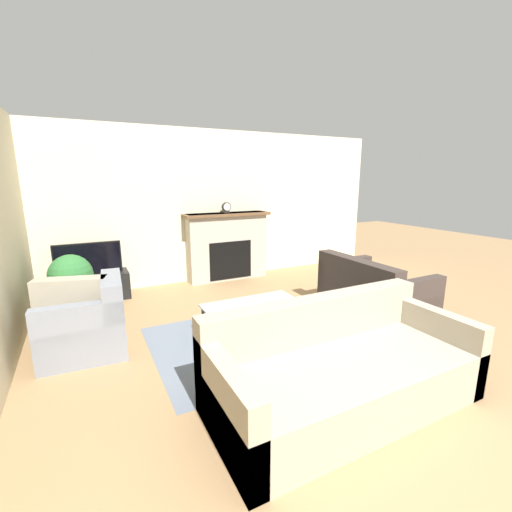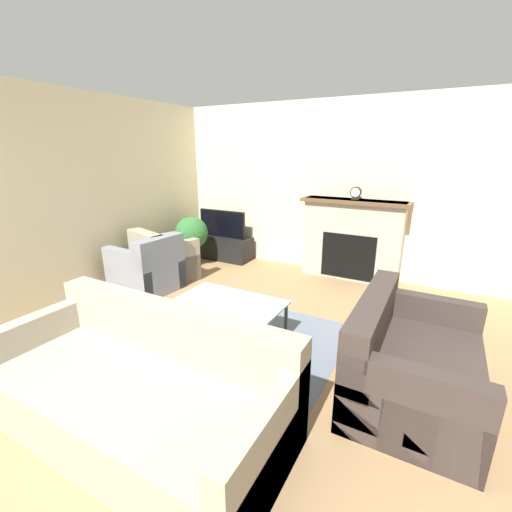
{
  "view_description": "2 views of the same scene",
  "coord_description": "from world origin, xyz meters",
  "px_view_note": "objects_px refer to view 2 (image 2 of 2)",
  "views": [
    {
      "loc": [
        -1.72,
        -0.99,
        1.86
      ],
      "look_at": [
        0.32,
        2.98,
        0.84
      ],
      "focal_mm": 24.0,
      "sensor_mm": 36.0,
      "label": 1
    },
    {
      "loc": [
        1.83,
        -0.42,
        1.94
      ],
      "look_at": [
        -0.04,
        2.97,
        0.75
      ],
      "focal_mm": 24.0,
      "sensor_mm": 36.0,
      "label": 2
    }
  ],
  "objects_px": {
    "armchair_by_window": "(148,270)",
    "mantel_clock": "(356,193)",
    "couch_loveseat": "(409,364)",
    "coffee_table": "(231,304)",
    "armchair_accent": "(163,262)",
    "tv": "(222,224)",
    "couch_sectional": "(139,391)",
    "potted_plant": "(192,235)"
  },
  "relations": [
    {
      "from": "armchair_by_window",
      "to": "coffee_table",
      "type": "bearing_deg",
      "value": 77.73
    },
    {
      "from": "couch_loveseat",
      "to": "armchair_by_window",
      "type": "height_order",
      "value": "same"
    },
    {
      "from": "couch_loveseat",
      "to": "coffee_table",
      "type": "xyz_separation_m",
      "value": [
        -1.79,
        0.11,
        0.08
      ]
    },
    {
      "from": "armchair_accent",
      "to": "couch_loveseat",
      "type": "bearing_deg",
      "value": -179.44
    },
    {
      "from": "couch_sectional",
      "to": "couch_loveseat",
      "type": "height_order",
      "value": "same"
    },
    {
      "from": "armchair_accent",
      "to": "potted_plant",
      "type": "bearing_deg",
      "value": -67.44
    },
    {
      "from": "armchair_by_window",
      "to": "couch_loveseat",
      "type": "bearing_deg",
      "value": 83.94
    },
    {
      "from": "potted_plant",
      "to": "armchair_accent",
      "type": "bearing_deg",
      "value": -83.39
    },
    {
      "from": "couch_sectional",
      "to": "couch_loveseat",
      "type": "bearing_deg",
      "value": 37.51
    },
    {
      "from": "couch_sectional",
      "to": "mantel_clock",
      "type": "xyz_separation_m",
      "value": [
        0.55,
        3.82,
        1.06
      ]
    },
    {
      "from": "tv",
      "to": "couch_loveseat",
      "type": "height_order",
      "value": "tv"
    },
    {
      "from": "tv",
      "to": "couch_loveseat",
      "type": "distance_m",
      "value": 4.22
    },
    {
      "from": "tv",
      "to": "couch_sectional",
      "type": "xyz_separation_m",
      "value": [
        1.78,
        -3.68,
        -0.38
      ]
    },
    {
      "from": "armchair_accent",
      "to": "mantel_clock",
      "type": "relative_size",
      "value": 5.04
    },
    {
      "from": "coffee_table",
      "to": "potted_plant",
      "type": "height_order",
      "value": "potted_plant"
    },
    {
      "from": "couch_sectional",
      "to": "coffee_table",
      "type": "distance_m",
      "value": 1.4
    },
    {
      "from": "armchair_by_window",
      "to": "coffee_table",
      "type": "distance_m",
      "value": 1.82
    },
    {
      "from": "armchair_by_window",
      "to": "mantel_clock",
      "type": "xyz_separation_m",
      "value": [
        2.42,
        1.92,
        1.04
      ]
    },
    {
      "from": "armchair_by_window",
      "to": "mantel_clock",
      "type": "height_order",
      "value": "mantel_clock"
    },
    {
      "from": "mantel_clock",
      "to": "couch_loveseat",
      "type": "bearing_deg",
      "value": -66.21
    },
    {
      "from": "potted_plant",
      "to": "mantel_clock",
      "type": "height_order",
      "value": "mantel_clock"
    },
    {
      "from": "couch_sectional",
      "to": "coffee_table",
      "type": "height_order",
      "value": "couch_sectional"
    },
    {
      "from": "couch_sectional",
      "to": "armchair_by_window",
      "type": "bearing_deg",
      "value": 134.53
    },
    {
      "from": "armchair_accent",
      "to": "couch_sectional",
      "type": "bearing_deg",
      "value": 146.14
    },
    {
      "from": "potted_plant",
      "to": "mantel_clock",
      "type": "distance_m",
      "value": 2.78
    },
    {
      "from": "armchair_accent",
      "to": "coffee_table",
      "type": "bearing_deg",
      "value": 170.0
    },
    {
      "from": "tv",
      "to": "armchair_accent",
      "type": "xyz_separation_m",
      "value": [
        -0.14,
        -1.41,
        -0.36
      ]
    },
    {
      "from": "couch_sectional",
      "to": "armchair_accent",
      "type": "bearing_deg",
      "value": 130.19
    },
    {
      "from": "couch_loveseat",
      "to": "coffee_table",
      "type": "relative_size",
      "value": 1.22
    },
    {
      "from": "armchair_accent",
      "to": "coffee_table",
      "type": "distance_m",
      "value": 2.01
    },
    {
      "from": "tv",
      "to": "mantel_clock",
      "type": "bearing_deg",
      "value": 3.46
    },
    {
      "from": "couch_sectional",
      "to": "mantel_clock",
      "type": "relative_size",
      "value": 11.81
    },
    {
      "from": "armchair_by_window",
      "to": "potted_plant",
      "type": "bearing_deg",
      "value": -169.23
    },
    {
      "from": "armchair_accent",
      "to": "potted_plant",
      "type": "distance_m",
      "value": 0.86
    },
    {
      "from": "armchair_accent",
      "to": "armchair_by_window",
      "type": "bearing_deg",
      "value": 113.64
    },
    {
      "from": "couch_loveseat",
      "to": "armchair_accent",
      "type": "relative_size",
      "value": 1.45
    },
    {
      "from": "potted_plant",
      "to": "tv",
      "type": "bearing_deg",
      "value": 68.35
    },
    {
      "from": "tv",
      "to": "potted_plant",
      "type": "distance_m",
      "value": 0.65
    },
    {
      "from": "couch_loveseat",
      "to": "potted_plant",
      "type": "relative_size",
      "value": 1.61
    },
    {
      "from": "couch_loveseat",
      "to": "armchair_accent",
      "type": "bearing_deg",
      "value": 74.6
    },
    {
      "from": "tv",
      "to": "potted_plant",
      "type": "relative_size",
      "value": 1.09
    },
    {
      "from": "couch_loveseat",
      "to": "armchair_accent",
      "type": "xyz_separation_m",
      "value": [
        -3.59,
        0.99,
        0.01
      ]
    }
  ]
}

